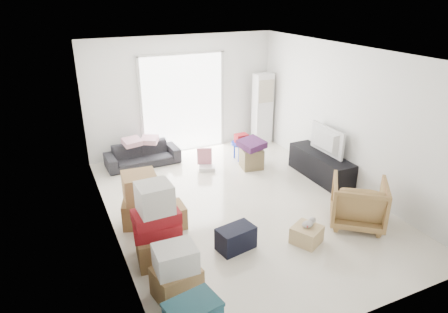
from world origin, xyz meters
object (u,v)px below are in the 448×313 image
television (322,151)px  sofa (142,152)px  tv_console (321,166)px  kids_table (241,142)px  ac_tower (262,109)px  ottoman (251,158)px  wood_crate (307,235)px  armchair (359,200)px

television → sofa: 3.86m
tv_console → television: bearing=-90.0°
kids_table → tv_console: bearing=-56.6°
ac_tower → tv_console: bearing=-88.8°
ac_tower → kids_table: (-0.98, -0.79, -0.45)m
television → kids_table: (-1.03, 1.56, -0.17)m
ottoman → wood_crate: (-0.57, -2.83, -0.09)m
ac_tower → ottoman: ac_tower is taller
tv_console → ottoman: 1.48m
tv_console → television: television is taller
armchair → wood_crate: bearing=44.2°
ac_tower → tv_console: 2.43m
ac_tower → kids_table: 1.33m
armchair → wood_crate: armchair is taller
tv_console → ottoman: tv_console is taller
television → wood_crate: television is taller
television → armchair: bearing=162.0°
tv_console → ottoman: size_ratio=3.65×
ac_tower → tv_console: size_ratio=1.09×
ac_tower → sofa: 3.16m
ottoman → armchair: bearing=-79.6°
wood_crate → sofa: bearing=111.2°
armchair → ottoman: bearing=-40.7°
ac_tower → armchair: 4.08m
ottoman → wood_crate: bearing=-101.3°
ac_tower → wood_crate: size_ratio=4.36×
ac_tower → armchair: (-0.49, -4.03, -0.44)m
tv_console → kids_table: size_ratio=2.65×
tv_console → armchair: bearing=-108.0°
ottoman → tv_console: bearing=-45.1°
kids_table → armchair: bearing=-81.5°
ac_tower → television: (0.05, -2.35, -0.28)m
kids_table → ottoman: bearing=-91.7°
ottoman → kids_table: kids_table is taller
armchair → kids_table: bearing=-42.5°
tv_console → kids_table: 1.88m
tv_console → armchair: (-0.54, -1.68, 0.16)m
sofa → armchair: bearing=-58.0°
armchair → television: bearing=-69.0°
ac_tower → ottoman: bearing=-127.5°
armchair → kids_table: 3.28m
armchair → kids_table: (-0.49, 3.24, -0.00)m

